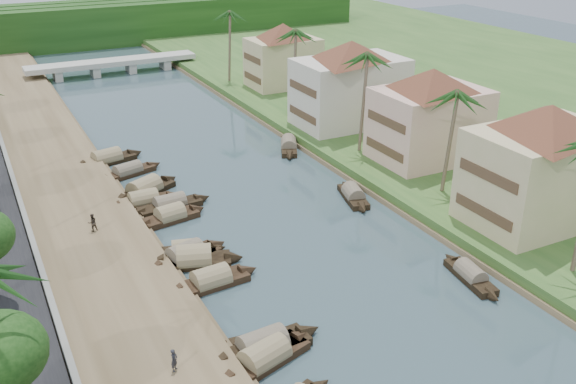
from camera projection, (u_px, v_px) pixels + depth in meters
name	position (u px, v px, depth m)	size (l,w,h in m)	color
ground	(332.00, 272.00, 49.69)	(220.00, 220.00, 0.00)	#34494F
left_bank	(72.00, 209.00, 59.08)	(10.00, 180.00, 0.80)	brown
right_bank	(385.00, 147.00, 73.60)	(16.00, 180.00, 1.20)	#2C5220
retaining_wall	(22.00, 209.00, 56.94)	(0.40, 180.00, 1.10)	slate
treeline	(79.00, 25.00, 129.22)	(120.00, 14.00, 8.00)	#13340E
bridge	(112.00, 64.00, 107.42)	(28.00, 4.00, 2.40)	#A8A89E
building_near	(543.00, 163.00, 53.38)	(14.85, 14.85, 10.20)	#CFB78B
building_mid	(430.00, 114.00, 66.88)	(14.11, 14.11, 9.70)	beige
building_far	(350.00, 82.00, 77.73)	(15.59, 15.59, 10.20)	beige
building_distant	(283.00, 54.00, 94.58)	(12.62, 12.62, 9.20)	#CFB78B
sampan_2	(264.00, 358.00, 39.60)	(8.84, 4.17, 2.28)	black
sampan_3	(263.00, 347.00, 40.60)	(8.87, 2.43, 2.34)	black
sampan_4	(211.00, 281.00, 47.73)	(8.09, 2.38, 2.26)	black
sampan_5	(194.00, 260.00, 50.58)	(8.21, 4.46, 2.52)	black
sampan_6	(186.00, 257.00, 51.03)	(8.19, 3.90, 2.37)	black
sampan_7	(186.00, 250.00, 52.04)	(6.76, 3.09, 1.83)	black
sampan_8	(170.00, 217.00, 57.64)	(7.35, 2.89, 2.22)	black
sampan_9	(170.00, 205.00, 59.85)	(8.45, 2.25, 2.12)	black
sampan_10	(144.00, 201.00, 60.68)	(7.76, 1.93, 2.15)	black
sampan_11	(145.00, 190.00, 62.95)	(8.85, 5.94, 2.53)	black
sampan_12	(128.00, 172.00, 67.29)	(8.34, 3.80, 2.00)	black
sampan_13	(107.00, 160.00, 70.57)	(8.93, 3.74, 2.37)	black
sampan_14	(470.00, 276.00, 48.48)	(2.40, 7.44, 1.83)	black
sampan_15	(353.00, 195.00, 61.85)	(3.38, 7.58, 2.02)	black
sampan_16	(289.00, 146.00, 74.66)	(5.15, 8.38, 2.10)	black
canoe_1	(248.00, 339.00, 41.85)	(4.66, 1.17, 0.74)	black
canoe_2	(156.00, 205.00, 60.65)	(5.14, 3.50, 0.80)	black
palm_1	(453.00, 96.00, 57.24)	(3.20, 3.20, 11.03)	brown
palm_2	(364.00, 57.00, 66.87)	(3.20, 3.20, 12.11)	brown
palm_3	(295.00, 33.00, 81.72)	(3.20, 3.20, 11.71)	brown
palm_7	(227.00, 14.00, 95.12)	(3.20, 3.20, 11.86)	brown
tree_6	(370.00, 74.00, 82.53)	(4.63, 4.63, 6.91)	#453927
person_near	(174.00, 360.00, 37.72)	(0.54, 0.36, 1.48)	#23242A
person_far	(92.00, 222.00, 53.98)	(0.76, 0.60, 1.57)	#332C24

